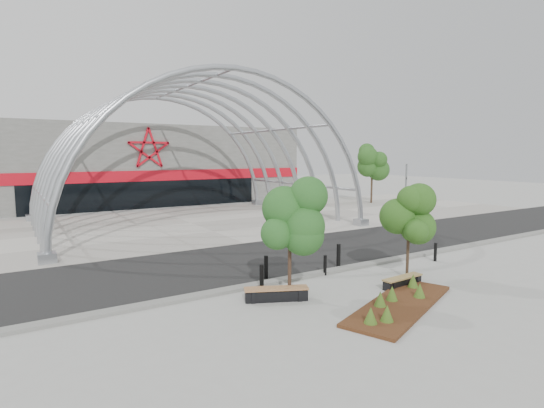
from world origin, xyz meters
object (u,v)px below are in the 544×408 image
(bollard_2, at_px, (325,265))
(bench_1, at_px, (402,282))
(bench_0, at_px, (276,294))
(signal_pole, at_px, (406,193))
(street_tree_0, at_px, (290,217))
(street_tree_1, at_px, (409,218))

(bollard_2, bearing_deg, bench_1, -61.58)
(bench_0, distance_m, bench_1, 5.15)
(signal_pole, xyz_separation_m, bench_1, (-11.92, -10.22, -2.12))
(bench_0, bearing_deg, signal_pole, 27.91)
(street_tree_0, bearing_deg, bollard_2, 28.41)
(street_tree_1, xyz_separation_m, bench_0, (-6.08, 0.55, -2.31))
(street_tree_1, bearing_deg, bench_0, 174.84)
(bollard_2, bearing_deg, street_tree_1, -38.95)
(street_tree_0, distance_m, bench_1, 5.36)
(bollard_2, bearing_deg, street_tree_0, -151.59)
(signal_pole, distance_m, street_tree_1, 14.41)
(bench_1, relative_size, bollard_2, 2.26)
(signal_pole, height_order, bollard_2, signal_pole)
(signal_pole, bearing_deg, bench_0, -152.09)
(bollard_2, bearing_deg, signal_pole, 28.74)
(street_tree_0, xyz_separation_m, bollard_2, (2.88, 1.56, -2.51))
(bench_0, relative_size, bollard_2, 2.61)
(street_tree_0, relative_size, bench_0, 1.81)
(signal_pole, relative_size, bollard_2, 5.12)
(bench_0, height_order, bollard_2, bollard_2)
(street_tree_0, distance_m, bench_0, 2.77)
(signal_pole, xyz_separation_m, bollard_2, (-13.46, -7.38, -1.88))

